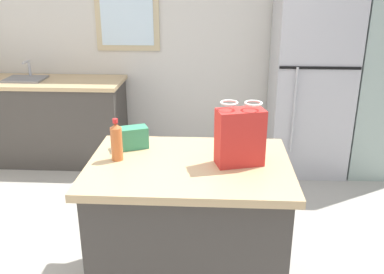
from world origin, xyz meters
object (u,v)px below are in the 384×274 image
small_box (134,138)px  shopping_bag (240,137)px  refrigerator (310,83)px  bottle (117,141)px  kitchen_island (189,227)px  tall_cabinet (380,72)px

small_box → shopping_bag: bearing=-18.1°
refrigerator → bottle: refrigerator is taller
kitchen_island → tall_cabinet: 2.71m
kitchen_island → shopping_bag: 0.67m
refrigerator → shopping_bag: 2.13m
tall_cabinet → shopping_bag: size_ratio=5.54×
bottle → tall_cabinet: bearing=41.4°
shopping_bag → small_box: 0.70m
bottle → kitchen_island: bearing=-3.3°
small_box → kitchen_island: bearing=-30.9°
shopping_bag → small_box: shopping_bag is taller
tall_cabinet → shopping_bag: bearing=-127.0°
refrigerator → tall_cabinet: tall_cabinet is taller
kitchen_island → bottle: bearing=176.7°
tall_cabinet → kitchen_island: bearing=-132.0°
refrigerator → bottle: (-1.53, -1.94, 0.08)m
shopping_bag → bottle: (-0.72, 0.02, -0.05)m
small_box → bottle: (-0.06, -0.19, 0.05)m
kitchen_island → refrigerator: size_ratio=0.65×
kitchen_island → refrigerator: refrigerator is taller
small_box → bottle: 0.21m
kitchen_island → small_box: (-0.37, 0.22, 0.51)m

